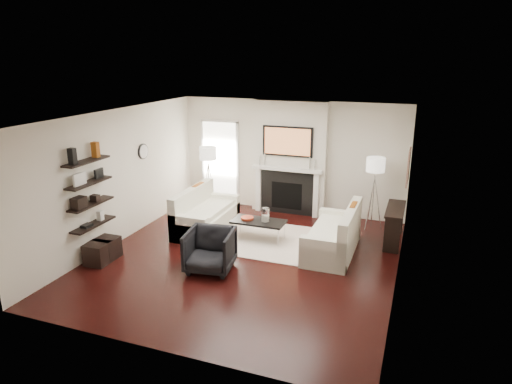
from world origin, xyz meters
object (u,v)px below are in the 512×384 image
(lamp_left_shade, at_px, (208,153))
(lamp_right_shade, at_px, (376,165))
(loveseat_right_base, at_px, (332,242))
(ottoman_near, at_px, (107,248))
(coffee_table, at_px, (258,222))
(armchair, at_px, (210,248))
(loveseat_left_base, at_px, (207,221))

(lamp_left_shade, bearing_deg, lamp_right_shade, 2.75)
(loveseat_right_base, relative_size, lamp_left_shade, 4.50)
(lamp_left_shade, relative_size, ottoman_near, 1.00)
(coffee_table, xyz_separation_m, armchair, (-0.33, -1.61, 0.01))
(coffee_table, xyz_separation_m, lamp_right_shade, (2.13, 1.51, 1.05))
(lamp_left_shade, bearing_deg, coffee_table, -36.64)
(loveseat_left_base, height_order, ottoman_near, loveseat_left_base)
(coffee_table, relative_size, lamp_left_shade, 2.75)
(coffee_table, bearing_deg, armchair, -101.66)
(armchair, bearing_deg, loveseat_right_base, 29.79)
(loveseat_right_base, distance_m, coffee_table, 1.57)
(loveseat_left_base, xyz_separation_m, lamp_right_shade, (3.38, 1.40, 1.24))
(armchair, height_order, lamp_right_shade, lamp_right_shade)
(loveseat_left_base, relative_size, coffee_table, 1.64)
(loveseat_left_base, distance_m, armchair, 1.96)
(loveseat_left_base, height_order, lamp_left_shade, lamp_left_shade)
(lamp_right_shade, height_order, ottoman_near, lamp_right_shade)
(lamp_right_shade, bearing_deg, ottoman_near, -143.59)
(ottoman_near, bearing_deg, armchair, 5.99)
(ottoman_near, bearing_deg, coffee_table, 37.40)
(armchair, distance_m, lamp_left_shade, 3.42)
(lamp_left_shade, height_order, lamp_right_shade, same)
(lamp_right_shade, bearing_deg, loveseat_right_base, -109.41)
(loveseat_right_base, height_order, coffee_table, same)
(armchair, bearing_deg, coffee_table, 69.71)
(coffee_table, relative_size, armchair, 1.33)
(loveseat_left_base, relative_size, armchair, 2.17)
(lamp_left_shade, relative_size, lamp_right_shade, 1.00)
(loveseat_left_base, distance_m, ottoman_near, 2.25)
(lamp_right_shade, xyz_separation_m, ottoman_near, (-4.52, -3.33, -1.25))
(loveseat_left_base, xyz_separation_m, ottoman_near, (-1.14, -1.94, -0.01))
(armchair, bearing_deg, lamp_left_shade, 107.52)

